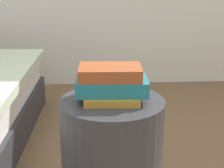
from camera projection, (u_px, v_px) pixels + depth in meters
side_table at (112, 159)px, 1.60m from camera, size 0.45×0.45×0.56m
book_ochre at (111, 97)px, 1.51m from camera, size 0.24×0.20×0.03m
book_teal at (111, 86)px, 1.50m from camera, size 0.30×0.18×0.06m
book_rust at (110, 72)px, 1.49m from camera, size 0.26×0.18×0.05m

